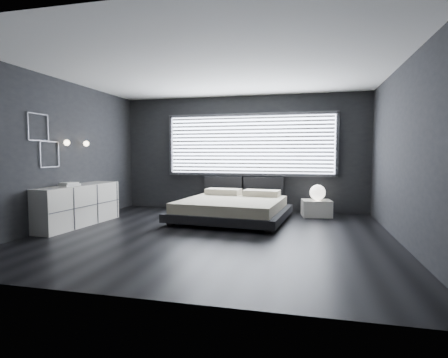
# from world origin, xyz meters

# --- Properties ---
(room) EXTENTS (6.04, 6.00, 2.80)m
(room) POSITION_xyz_m (0.00, 0.00, 1.40)
(room) COLOR black
(room) RESTS_ON ground
(window) EXTENTS (4.14, 0.09, 1.52)m
(window) POSITION_xyz_m (0.20, 2.70, 1.61)
(window) COLOR white
(window) RESTS_ON ground
(headboard) EXTENTS (1.96, 0.16, 0.52)m
(headboard) POSITION_xyz_m (0.06, 2.64, 0.57)
(headboard) COLOR black
(headboard) RESTS_ON ground
(sconce_near) EXTENTS (0.18, 0.11, 0.11)m
(sconce_near) POSITION_xyz_m (-2.88, 0.05, 1.60)
(sconce_near) COLOR silver
(sconce_near) RESTS_ON ground
(sconce_far) EXTENTS (0.18, 0.11, 0.11)m
(sconce_far) POSITION_xyz_m (-2.88, 0.65, 1.60)
(sconce_far) COLOR silver
(sconce_far) RESTS_ON ground
(wall_art_upper) EXTENTS (0.01, 0.48, 0.48)m
(wall_art_upper) POSITION_xyz_m (-2.98, -0.55, 1.85)
(wall_art_upper) COLOR #47474C
(wall_art_upper) RESTS_ON ground
(wall_art_lower) EXTENTS (0.01, 0.48, 0.48)m
(wall_art_lower) POSITION_xyz_m (-2.98, -0.30, 1.38)
(wall_art_lower) COLOR #47474C
(wall_art_lower) RESTS_ON ground
(bed) EXTENTS (2.42, 2.33, 0.58)m
(bed) POSITION_xyz_m (0.06, 1.35, 0.27)
(bed) COLOR black
(bed) RESTS_ON ground
(nightstand) EXTENTS (0.69, 0.60, 0.36)m
(nightstand) POSITION_xyz_m (1.79, 2.23, 0.18)
(nightstand) COLOR silver
(nightstand) RESTS_ON ground
(orb_lamp) EXTENTS (0.34, 0.34, 0.34)m
(orb_lamp) POSITION_xyz_m (1.81, 2.23, 0.53)
(orb_lamp) COLOR white
(orb_lamp) RESTS_ON nightstand
(dresser) EXTENTS (0.70, 2.00, 0.79)m
(dresser) POSITION_xyz_m (-2.78, 0.15, 0.39)
(dresser) COLOR silver
(dresser) RESTS_ON ground
(book_stack) EXTENTS (0.32, 0.37, 0.07)m
(book_stack) POSITION_xyz_m (-2.77, -0.05, 0.82)
(book_stack) COLOR silver
(book_stack) RESTS_ON dresser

